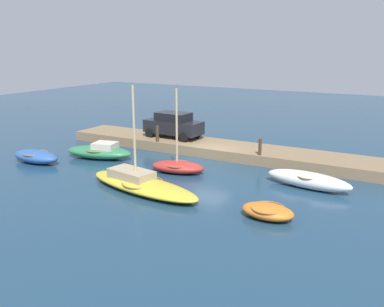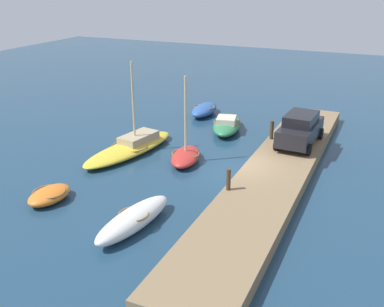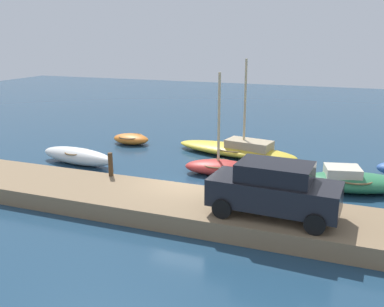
{
  "view_description": "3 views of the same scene",
  "coord_description": "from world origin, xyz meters",
  "px_view_note": "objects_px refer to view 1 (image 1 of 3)",
  "views": [
    {
      "loc": [
        -11.69,
        22.74,
        7.05
      ],
      "look_at": [
        -0.62,
        3.13,
        1.21
      ],
      "focal_mm": 39.57,
      "sensor_mm": 36.0,
      "label": 1
    },
    {
      "loc": [
        -20.42,
        -6.41,
        9.53
      ],
      "look_at": [
        -0.31,
        2.57,
        0.82
      ],
      "focal_mm": 42.51,
      "sensor_mm": 36.0,
      "label": 2
    },
    {
      "loc": [
        6.05,
        -15.15,
        6.3
      ],
      "look_at": [
        -1.43,
        4.31,
        0.54
      ],
      "focal_mm": 40.11,
      "sensor_mm": 36.0,
      "label": 3
    }
  ],
  "objects_px": {
    "motorboat_green": "(100,151)",
    "mooring_post_mid_west": "(157,134)",
    "rowboat_red": "(178,166)",
    "dinghy_orange": "(268,211)",
    "rowboat_white": "(308,180)",
    "parked_car": "(173,125)",
    "mooring_post_west": "(260,147)",
    "rowboat_blue": "(36,156)",
    "sailboat_yellow": "(141,183)"
  },
  "relations": [
    {
      "from": "dinghy_orange",
      "to": "parked_car",
      "type": "relative_size",
      "value": 0.55
    },
    {
      "from": "dinghy_orange",
      "to": "mooring_post_west",
      "type": "xyz_separation_m",
      "value": [
        3.14,
        -7.37,
        0.82
      ]
    },
    {
      "from": "rowboat_white",
      "to": "sailboat_yellow",
      "type": "relative_size",
      "value": 0.63
    },
    {
      "from": "rowboat_white",
      "to": "rowboat_blue",
      "type": "xyz_separation_m",
      "value": [
        15.73,
        3.49,
        -0.02
      ]
    },
    {
      "from": "motorboat_green",
      "to": "sailboat_yellow",
      "type": "relative_size",
      "value": 0.65
    },
    {
      "from": "rowboat_red",
      "to": "parked_car",
      "type": "distance_m",
      "value": 6.56
    },
    {
      "from": "rowboat_white",
      "to": "motorboat_green",
      "type": "height_order",
      "value": "motorboat_green"
    },
    {
      "from": "rowboat_red",
      "to": "mooring_post_west",
      "type": "bearing_deg",
      "value": -145.7
    },
    {
      "from": "rowboat_red",
      "to": "mooring_post_west",
      "type": "relative_size",
      "value": 4.79
    },
    {
      "from": "rowboat_red",
      "to": "mooring_post_west",
      "type": "distance_m",
      "value": 5.14
    },
    {
      "from": "motorboat_green",
      "to": "rowboat_white",
      "type": "bearing_deg",
      "value": 170.51
    },
    {
      "from": "rowboat_red",
      "to": "rowboat_blue",
      "type": "height_order",
      "value": "rowboat_red"
    },
    {
      "from": "rowboat_red",
      "to": "parked_car",
      "type": "height_order",
      "value": "rowboat_red"
    },
    {
      "from": "mooring_post_west",
      "to": "mooring_post_mid_west",
      "type": "xyz_separation_m",
      "value": [
        7.34,
        0.0,
        0.05
      ]
    },
    {
      "from": "sailboat_yellow",
      "to": "mooring_post_west",
      "type": "relative_size",
      "value": 7.26
    },
    {
      "from": "motorboat_green",
      "to": "mooring_post_west",
      "type": "relative_size",
      "value": 4.72
    },
    {
      "from": "mooring_post_west",
      "to": "rowboat_blue",
      "type": "bearing_deg",
      "value": 27.08
    },
    {
      "from": "rowboat_red",
      "to": "motorboat_green",
      "type": "relative_size",
      "value": 1.01
    },
    {
      "from": "sailboat_yellow",
      "to": "mooring_post_mid_west",
      "type": "height_order",
      "value": "sailboat_yellow"
    },
    {
      "from": "rowboat_blue",
      "to": "mooring_post_west",
      "type": "relative_size",
      "value": 3.42
    },
    {
      "from": "rowboat_red",
      "to": "dinghy_orange",
      "type": "distance_m",
      "value": 7.58
    },
    {
      "from": "rowboat_blue",
      "to": "parked_car",
      "type": "height_order",
      "value": "parked_car"
    },
    {
      "from": "mooring_post_west",
      "to": "sailboat_yellow",
      "type": "bearing_deg",
      "value": 63.9
    },
    {
      "from": "dinghy_orange",
      "to": "sailboat_yellow",
      "type": "bearing_deg",
      "value": 0.97
    },
    {
      "from": "rowboat_red",
      "to": "motorboat_green",
      "type": "height_order",
      "value": "rowboat_red"
    },
    {
      "from": "rowboat_red",
      "to": "mooring_post_mid_west",
      "type": "xyz_separation_m",
      "value": [
        3.85,
        -3.7,
        0.79
      ]
    },
    {
      "from": "dinghy_orange",
      "to": "mooring_post_mid_west",
      "type": "distance_m",
      "value": 12.84
    },
    {
      "from": "motorboat_green",
      "to": "mooring_post_mid_west",
      "type": "height_order",
      "value": "mooring_post_mid_west"
    },
    {
      "from": "rowboat_blue",
      "to": "parked_car",
      "type": "xyz_separation_m",
      "value": [
        -5.03,
        -7.85,
        1.15
      ]
    },
    {
      "from": "motorboat_green",
      "to": "mooring_post_west",
      "type": "height_order",
      "value": "mooring_post_west"
    },
    {
      "from": "sailboat_yellow",
      "to": "mooring_post_west",
      "type": "bearing_deg",
      "value": -105.87
    },
    {
      "from": "parked_car",
      "to": "rowboat_red",
      "type": "bearing_deg",
      "value": 126.94
    },
    {
      "from": "mooring_post_west",
      "to": "mooring_post_mid_west",
      "type": "bearing_deg",
      "value": 0.0
    },
    {
      "from": "rowboat_white",
      "to": "mooring_post_west",
      "type": "relative_size",
      "value": 4.57
    },
    {
      "from": "rowboat_blue",
      "to": "mooring_post_mid_west",
      "type": "distance_m",
      "value": 7.86
    },
    {
      "from": "sailboat_yellow",
      "to": "mooring_post_mid_west",
      "type": "relative_size",
      "value": 6.63
    },
    {
      "from": "sailboat_yellow",
      "to": "rowboat_blue",
      "type": "bearing_deg",
      "value": 3.91
    },
    {
      "from": "rowboat_white",
      "to": "parked_car",
      "type": "distance_m",
      "value": 11.61
    },
    {
      "from": "motorboat_green",
      "to": "mooring_post_west",
      "type": "xyz_separation_m",
      "value": [
        -9.42,
        -3.47,
        0.69
      ]
    },
    {
      "from": "parked_car",
      "to": "rowboat_blue",
      "type": "bearing_deg",
      "value": 60.38
    },
    {
      "from": "rowboat_blue",
      "to": "sailboat_yellow",
      "type": "relative_size",
      "value": 0.47
    },
    {
      "from": "motorboat_green",
      "to": "mooring_post_mid_west",
      "type": "distance_m",
      "value": 4.11
    },
    {
      "from": "rowboat_blue",
      "to": "parked_car",
      "type": "distance_m",
      "value": 9.4
    },
    {
      "from": "rowboat_blue",
      "to": "sailboat_yellow",
      "type": "height_order",
      "value": "sailboat_yellow"
    },
    {
      "from": "dinghy_orange",
      "to": "motorboat_green",
      "type": "height_order",
      "value": "motorboat_green"
    },
    {
      "from": "dinghy_orange",
      "to": "rowboat_red",
      "type": "bearing_deg",
      "value": -26.1
    },
    {
      "from": "sailboat_yellow",
      "to": "rowboat_white",
      "type": "bearing_deg",
      "value": -137.77
    },
    {
      "from": "dinghy_orange",
      "to": "rowboat_white",
      "type": "xyz_separation_m",
      "value": [
        -0.48,
        -4.67,
        0.11
      ]
    },
    {
      "from": "dinghy_orange",
      "to": "mooring_post_west",
      "type": "distance_m",
      "value": 8.06
    },
    {
      "from": "dinghy_orange",
      "to": "rowboat_white",
      "type": "height_order",
      "value": "rowboat_white"
    }
  ]
}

